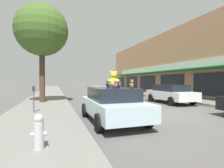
{
  "coord_description": "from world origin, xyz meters",
  "views": [
    {
      "loc": [
        -5.26,
        -7.49,
        1.7
      ],
      "look_at": [
        -2.2,
        1.82,
        1.52
      ],
      "focal_mm": 28.0,
      "sensor_mm": 36.0,
      "label": 1
    }
  ],
  "objects_px": {
    "teddy_bear_red": "(119,84)",
    "teddy_bear_teal": "(120,84)",
    "teddy_bear_brown": "(132,84)",
    "fire_hydrant": "(39,132)",
    "teddy_bear_blue": "(110,83)",
    "plush_art_car": "(112,104)",
    "teddy_bear_green": "(116,84)",
    "teddy_bear_black": "(108,84)",
    "teddy_bear_giant": "(114,80)",
    "teddy_bear_purple": "(116,84)",
    "parked_car_far_center": "(170,93)",
    "street_tree": "(42,30)",
    "parking_meter": "(34,96)"
  },
  "relations": [
    {
      "from": "teddy_bear_brown",
      "to": "teddy_bear_giant",
      "type": "bearing_deg",
      "value": -91.76
    },
    {
      "from": "teddy_bear_red",
      "to": "teddy_bear_green",
      "type": "distance_m",
      "value": 0.14
    },
    {
      "from": "teddy_bear_black",
      "to": "parking_meter",
      "type": "relative_size",
      "value": 0.24
    },
    {
      "from": "teddy_bear_teal",
      "to": "teddy_bear_brown",
      "type": "bearing_deg",
      "value": 48.05
    },
    {
      "from": "teddy_bear_teal",
      "to": "teddy_bear_blue",
      "type": "distance_m",
      "value": 0.45
    },
    {
      "from": "street_tree",
      "to": "teddy_bear_blue",
      "type": "bearing_deg",
      "value": -59.7
    },
    {
      "from": "street_tree",
      "to": "teddy_bear_teal",
      "type": "bearing_deg",
      "value": -57.35
    },
    {
      "from": "teddy_bear_blue",
      "to": "teddy_bear_purple",
      "type": "distance_m",
      "value": 1.2
    },
    {
      "from": "teddy_bear_black",
      "to": "teddy_bear_teal",
      "type": "xyz_separation_m",
      "value": [
        0.5,
        -0.28,
        -0.02
      ]
    },
    {
      "from": "plush_art_car",
      "to": "teddy_bear_purple",
      "type": "relative_size",
      "value": 13.78
    },
    {
      "from": "teddy_bear_red",
      "to": "parking_meter",
      "type": "bearing_deg",
      "value": -81.31
    },
    {
      "from": "teddy_bear_purple",
      "to": "parked_car_far_center",
      "type": "bearing_deg",
      "value": -166.56
    },
    {
      "from": "teddy_bear_black",
      "to": "teddy_bear_blue",
      "type": "height_order",
      "value": "teddy_bear_blue"
    },
    {
      "from": "teddy_bear_giant",
      "to": "parking_meter",
      "type": "distance_m",
      "value": 4.07
    },
    {
      "from": "teddy_bear_blue",
      "to": "parking_meter",
      "type": "distance_m",
      "value": 3.75
    },
    {
      "from": "teddy_bear_purple",
      "to": "fire_hydrant",
      "type": "xyz_separation_m",
      "value": [
        -2.67,
        -2.4,
        -1.0
      ]
    },
    {
      "from": "plush_art_car",
      "to": "teddy_bear_giant",
      "type": "height_order",
      "value": "teddy_bear_giant"
    },
    {
      "from": "teddy_bear_purple",
      "to": "plush_art_car",
      "type": "bearing_deg",
      "value": -101.14
    },
    {
      "from": "teddy_bear_blue",
      "to": "fire_hydrant",
      "type": "bearing_deg",
      "value": 56.27
    },
    {
      "from": "teddy_bear_green",
      "to": "street_tree",
      "type": "bearing_deg",
      "value": -26.95
    },
    {
      "from": "teddy_bear_blue",
      "to": "teddy_bear_red",
      "type": "bearing_deg",
      "value": 110.14
    },
    {
      "from": "plush_art_car",
      "to": "teddy_bear_green",
      "type": "relative_size",
      "value": 12.0
    },
    {
      "from": "street_tree",
      "to": "parking_meter",
      "type": "height_order",
      "value": "street_tree"
    },
    {
      "from": "teddy_bear_giant",
      "to": "teddy_bear_teal",
      "type": "xyz_separation_m",
      "value": [
        0.53,
        0.69,
        -0.21
      ]
    },
    {
      "from": "teddy_bear_teal",
      "to": "street_tree",
      "type": "relative_size",
      "value": 0.04
    },
    {
      "from": "teddy_bear_brown",
      "to": "street_tree",
      "type": "distance_m",
      "value": 9.04
    },
    {
      "from": "teddy_bear_giant",
      "to": "teddy_bear_red",
      "type": "height_order",
      "value": "teddy_bear_giant"
    },
    {
      "from": "parked_car_far_center",
      "to": "parking_meter",
      "type": "bearing_deg",
      "value": -167.87
    },
    {
      "from": "teddy_bear_blue",
      "to": "parking_meter",
      "type": "relative_size",
      "value": 0.3
    },
    {
      "from": "parked_car_far_center",
      "to": "teddy_bear_black",
      "type": "bearing_deg",
      "value": -151.41
    },
    {
      "from": "teddy_bear_giant",
      "to": "teddy_bear_red",
      "type": "bearing_deg",
      "value": -138.39
    },
    {
      "from": "plush_art_car",
      "to": "teddy_bear_brown",
      "type": "relative_size",
      "value": 12.49
    },
    {
      "from": "parked_car_far_center",
      "to": "teddy_bear_red",
      "type": "bearing_deg",
      "value": -144.76
    },
    {
      "from": "teddy_bear_black",
      "to": "teddy_bear_blue",
      "type": "distance_m",
      "value": 0.15
    },
    {
      "from": "teddy_bear_brown",
      "to": "street_tree",
      "type": "xyz_separation_m",
      "value": [
        -3.66,
        7.37,
        3.73
      ]
    },
    {
      "from": "plush_art_car",
      "to": "teddy_bear_giant",
      "type": "relative_size",
      "value": 6.06
    },
    {
      "from": "teddy_bear_black",
      "to": "fire_hydrant",
      "type": "bearing_deg",
      "value": 77.18
    },
    {
      "from": "teddy_bear_teal",
      "to": "teddy_bear_blue",
      "type": "bearing_deg",
      "value": -59.1
    },
    {
      "from": "teddy_bear_red",
      "to": "teddy_bear_teal",
      "type": "height_order",
      "value": "teddy_bear_red"
    },
    {
      "from": "teddy_bear_green",
      "to": "fire_hydrant",
      "type": "xyz_separation_m",
      "value": [
        -2.88,
        -2.87,
        -1.02
      ]
    },
    {
      "from": "teddy_bear_teal",
      "to": "parking_meter",
      "type": "bearing_deg",
      "value": -60.36
    },
    {
      "from": "teddy_bear_giant",
      "to": "parking_meter",
      "type": "height_order",
      "value": "teddy_bear_giant"
    },
    {
      "from": "teddy_bear_red",
      "to": "parking_meter",
      "type": "relative_size",
      "value": 0.26
    },
    {
      "from": "parked_car_far_center",
      "to": "teddy_bear_green",
      "type": "bearing_deg",
      "value": -144.85
    },
    {
      "from": "teddy_bear_brown",
      "to": "fire_hydrant",
      "type": "height_order",
      "value": "teddy_bear_brown"
    },
    {
      "from": "teddy_bear_purple",
      "to": "street_tree",
      "type": "bearing_deg",
      "value": -88.95
    },
    {
      "from": "plush_art_car",
      "to": "teddy_bear_teal",
      "type": "height_order",
      "value": "teddy_bear_teal"
    },
    {
      "from": "plush_art_car",
      "to": "street_tree",
      "type": "bearing_deg",
      "value": 114.57
    },
    {
      "from": "teddy_bear_giant",
      "to": "teddy_bear_brown",
      "type": "relative_size",
      "value": 2.06
    },
    {
      "from": "teddy_bear_green",
      "to": "plush_art_car",
      "type": "bearing_deg",
      "value": 74.91
    }
  ]
}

